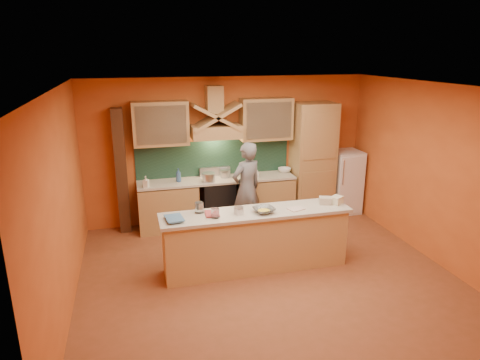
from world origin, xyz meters
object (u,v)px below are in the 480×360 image
object	(u,v)px
person	(247,189)
mixing_bowl	(264,210)
kitchen_scale	(239,211)
stove	(218,202)
fridge	(345,182)

from	to	relation	value
person	mixing_bowl	xyz separation A→B (m)	(-0.13, -1.43, 0.13)
person	kitchen_scale	world-z (taller)	person
stove	person	distance (m)	0.81
mixing_bowl	stove	bearing A→B (deg)	98.49
stove	fridge	xyz separation A→B (m)	(2.70, 0.00, 0.20)
person	stove	bearing A→B (deg)	-75.31
fridge	mixing_bowl	bearing A→B (deg)	-140.49
stove	mixing_bowl	distance (m)	2.07
kitchen_scale	mixing_bowl	xyz separation A→B (m)	(0.38, -0.04, -0.01)
stove	kitchen_scale	size ratio (longest dim) A/B	8.52
person	mixing_bowl	size ratio (longest dim) A/B	5.46
person	kitchen_scale	bearing A→B (deg)	46.85
stove	person	size ratio (longest dim) A/B	0.52
fridge	person	bearing A→B (deg)	-166.32
person	mixing_bowl	world-z (taller)	person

